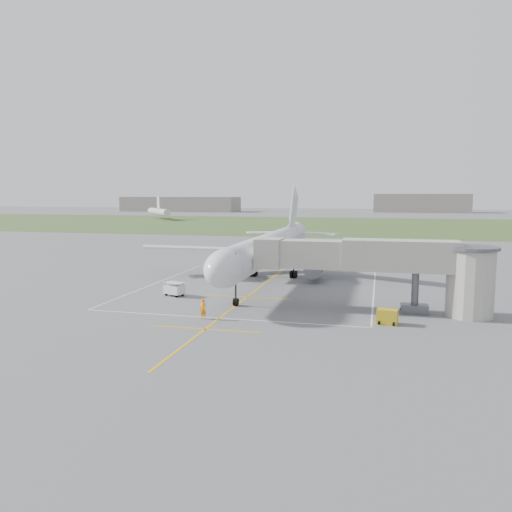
% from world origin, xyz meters
% --- Properties ---
extents(ground, '(700.00, 700.00, 0.00)m').
position_xyz_m(ground, '(0.00, 0.00, 0.00)').
color(ground, '#5E5E61').
rests_on(ground, ground).
extents(grass_strip, '(700.00, 120.00, 0.02)m').
position_xyz_m(grass_strip, '(0.00, 130.00, 0.01)').
color(grass_strip, '#375726').
rests_on(grass_strip, ground).
extents(apron_markings, '(28.20, 60.00, 0.01)m').
position_xyz_m(apron_markings, '(0.00, -5.82, 0.01)').
color(apron_markings, gold).
rests_on(apron_markings, ground).
extents(airliner, '(38.93, 46.75, 13.52)m').
position_xyz_m(airliner, '(-0.00, 0.75, 4.39)').
color(airliner, silver).
rests_on(airliner, ground).
extents(jet_bridge, '(23.40, 5.00, 7.20)m').
position_xyz_m(jet_bridge, '(15.72, -13.50, 4.74)').
color(jet_bridge, '#A7A297').
rests_on(jet_bridge, ground).
extents(gpu_unit, '(1.95, 1.48, 1.36)m').
position_xyz_m(gpu_unit, '(15.36, -18.35, 0.67)').
color(gpu_unit, gold).
rests_on(gpu_unit, ground).
extents(baggage_cart, '(2.60, 2.11, 1.57)m').
position_xyz_m(baggage_cart, '(-8.31, -11.27, 0.80)').
color(baggage_cart, silver).
rests_on(baggage_cart, ground).
extents(ramp_worker_nose, '(0.76, 0.57, 1.91)m').
position_xyz_m(ramp_worker_nose, '(-1.40, -20.64, 0.95)').
color(ramp_worker_nose, orange).
rests_on(ramp_worker_nose, ground).
extents(ramp_worker_wing, '(1.10, 0.99, 1.85)m').
position_xyz_m(ramp_worker_wing, '(-6.06, 3.90, 0.93)').
color(ramp_worker_wing, '#F14807').
rests_on(ramp_worker_wing, ground).
extents(distant_hangars, '(345.00, 49.00, 12.00)m').
position_xyz_m(distant_hangars, '(-16.15, 265.19, 5.17)').
color(distant_hangars, gray).
rests_on(distant_hangars, ground).
extents(distant_aircraft, '(195.76, 43.03, 8.85)m').
position_xyz_m(distant_aircraft, '(1.67, 160.10, 3.59)').
color(distant_aircraft, silver).
rests_on(distant_aircraft, ground).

